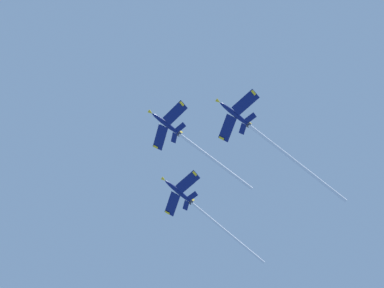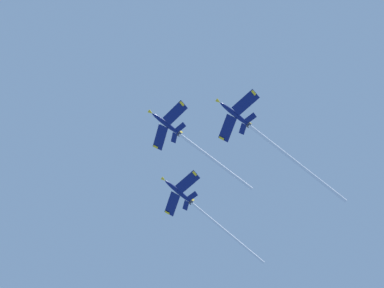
{
  "view_description": "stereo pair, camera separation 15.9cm",
  "coord_description": "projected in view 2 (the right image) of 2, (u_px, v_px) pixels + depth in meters",
  "views": [
    {
      "loc": [
        56.58,
        11.45,
        1.81
      ],
      "look_at": [
        -28.76,
        -1.24,
        163.68
      ],
      "focal_mm": 51.11,
      "sensor_mm": 36.0,
      "label": 1
    },
    {
      "loc": [
        56.61,
        11.29,
        1.81
      ],
      "look_at": [
        -28.76,
        -1.24,
        163.68
      ],
      "focal_mm": 51.11,
      "sensor_mm": 36.0,
      "label": 2
    }
  ],
  "objects": [
    {
      "name": "jet_right_wing",
      "position": [
        194.0,
        204.0,
        188.19
      ],
      "size": [
        29.44,
        32.74,
        21.37
      ],
      "color": "navy"
    },
    {
      "name": "jet_lead",
      "position": [
        187.0,
        139.0,
        184.1
      ],
      "size": [
        28.69,
        32.59,
        19.84
      ],
      "color": "navy"
    },
    {
      "name": "jet_left_wing",
      "position": [
        263.0,
        136.0,
        173.09
      ],
      "size": [
        33.05,
        37.03,
        24.46
      ],
      "color": "navy"
    }
  ]
}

